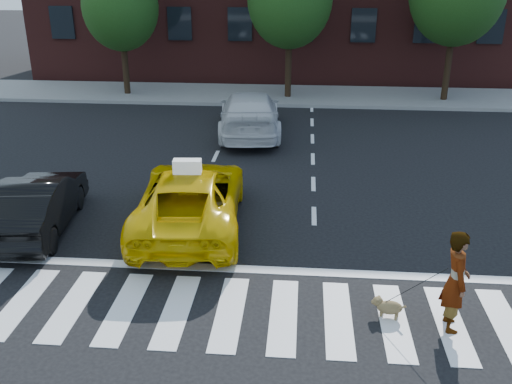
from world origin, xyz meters
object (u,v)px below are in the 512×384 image
(white_suv, at_px, (250,113))
(woman, at_px, (456,281))
(taxi, at_px, (191,198))
(dog, at_px, (387,306))
(black_sedan, at_px, (37,204))

(white_suv, relative_size, woman, 2.83)
(taxi, distance_m, dog, 5.54)
(woman, bearing_deg, black_sedan, 70.96)
(white_suv, distance_m, woman, 12.47)
(white_suv, bearing_deg, black_sedan, 57.52)
(black_sedan, relative_size, dog, 6.58)
(taxi, bearing_deg, white_suv, -99.36)
(taxi, xyz_separation_m, white_suv, (0.68, 7.85, 0.05))
(black_sedan, relative_size, woman, 2.16)
(white_suv, xyz_separation_m, dog, (3.61, -11.32, -0.57))
(black_sedan, bearing_deg, taxi, -178.94)
(black_sedan, height_order, dog, black_sedan)
(taxi, distance_m, white_suv, 7.88)
(woman, height_order, dog, woman)
(black_sedan, bearing_deg, woman, 153.22)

